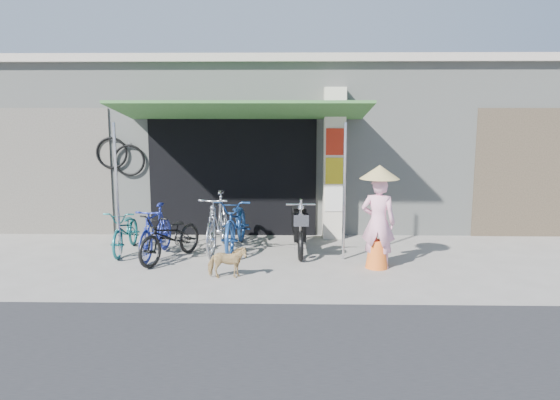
{
  "coord_description": "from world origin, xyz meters",
  "views": [
    {
      "loc": [
        0.0,
        -8.45,
        2.58
      ],
      "look_at": [
        -0.2,
        1.0,
        1.0
      ],
      "focal_mm": 35.0,
      "sensor_mm": 36.0,
      "label": 1
    }
  ],
  "objects_px": {
    "bike_navy": "(236,223)",
    "nun": "(378,217)",
    "bike_teal": "(126,231)",
    "bike_silver": "(218,222)",
    "moped": "(299,227)",
    "street_dog": "(227,262)",
    "bike_blue": "(156,231)",
    "bike_black": "(171,236)"
  },
  "relations": [
    {
      "from": "bike_teal",
      "to": "bike_silver",
      "type": "height_order",
      "value": "bike_silver"
    },
    {
      "from": "moped",
      "to": "bike_blue",
      "type": "bearing_deg",
      "value": -170.62
    },
    {
      "from": "bike_navy",
      "to": "bike_blue",
      "type": "bearing_deg",
      "value": -153.66
    },
    {
      "from": "bike_teal",
      "to": "bike_silver",
      "type": "bearing_deg",
      "value": 1.27
    },
    {
      "from": "bike_black",
      "to": "bike_silver",
      "type": "bearing_deg",
      "value": 65.72
    },
    {
      "from": "bike_silver",
      "to": "bike_navy",
      "type": "xyz_separation_m",
      "value": [
        0.33,
        0.15,
        -0.05
      ]
    },
    {
      "from": "nun",
      "to": "bike_blue",
      "type": "bearing_deg",
      "value": 5.56
    },
    {
      "from": "bike_teal",
      "to": "street_dog",
      "type": "relative_size",
      "value": 2.54
    },
    {
      "from": "bike_blue",
      "to": "moped",
      "type": "distance_m",
      "value": 2.56
    },
    {
      "from": "bike_teal",
      "to": "bike_silver",
      "type": "relative_size",
      "value": 0.84
    },
    {
      "from": "bike_blue",
      "to": "bike_black",
      "type": "height_order",
      "value": "bike_blue"
    },
    {
      "from": "bike_navy",
      "to": "bike_teal",
      "type": "bearing_deg",
      "value": -169.74
    },
    {
      "from": "bike_blue",
      "to": "bike_teal",
      "type": "bearing_deg",
      "value": 158.55
    },
    {
      "from": "bike_teal",
      "to": "moped",
      "type": "xyz_separation_m",
      "value": [
        3.14,
        0.15,
        0.05
      ]
    },
    {
      "from": "street_dog",
      "to": "bike_teal",
      "type": "bearing_deg",
      "value": 45.79
    },
    {
      "from": "bike_black",
      "to": "bike_teal",
      "type": "bearing_deg",
      "value": 175.77
    },
    {
      "from": "bike_teal",
      "to": "nun",
      "type": "distance_m",
      "value": 4.53
    },
    {
      "from": "bike_blue",
      "to": "bike_silver",
      "type": "distance_m",
      "value": 1.12
    },
    {
      "from": "bike_teal",
      "to": "nun",
      "type": "height_order",
      "value": "nun"
    },
    {
      "from": "bike_silver",
      "to": "bike_navy",
      "type": "relative_size",
      "value": 0.95
    },
    {
      "from": "bike_blue",
      "to": "bike_black",
      "type": "xyz_separation_m",
      "value": [
        0.31,
        -0.2,
        -0.04
      ]
    },
    {
      "from": "bike_navy",
      "to": "street_dog",
      "type": "distance_m",
      "value": 1.76
    },
    {
      "from": "street_dog",
      "to": "moped",
      "type": "relative_size",
      "value": 0.34
    },
    {
      "from": "bike_teal",
      "to": "street_dog",
      "type": "distance_m",
      "value": 2.53
    },
    {
      "from": "bike_navy",
      "to": "moped",
      "type": "xyz_separation_m",
      "value": [
        1.15,
        -0.07,
        -0.05
      ]
    },
    {
      "from": "bike_teal",
      "to": "nun",
      "type": "xyz_separation_m",
      "value": [
        4.42,
        -0.91,
        0.44
      ]
    },
    {
      "from": "moped",
      "to": "street_dog",
      "type": "bearing_deg",
      "value": -125.62
    },
    {
      "from": "bike_teal",
      "to": "bike_blue",
      "type": "distance_m",
      "value": 0.72
    },
    {
      "from": "bike_black",
      "to": "bike_silver",
      "type": "xyz_separation_m",
      "value": [
        0.73,
        0.61,
        0.12
      ]
    },
    {
      "from": "bike_navy",
      "to": "nun",
      "type": "distance_m",
      "value": 2.7
    },
    {
      "from": "nun",
      "to": "bike_silver",
      "type": "bearing_deg",
      "value": -5.57
    },
    {
      "from": "bike_blue",
      "to": "bike_silver",
      "type": "relative_size",
      "value": 0.85
    },
    {
      "from": "bike_blue",
      "to": "bike_black",
      "type": "bearing_deg",
      "value": -25.71
    },
    {
      "from": "nun",
      "to": "bike_navy",
      "type": "bearing_deg",
      "value": -10.85
    },
    {
      "from": "street_dog",
      "to": "bike_blue",
      "type": "bearing_deg",
      "value": 42.41
    },
    {
      "from": "bike_teal",
      "to": "street_dog",
      "type": "height_order",
      "value": "bike_teal"
    },
    {
      "from": "moped",
      "to": "bike_navy",
      "type": "bearing_deg",
      "value": 174.76
    },
    {
      "from": "bike_navy",
      "to": "moped",
      "type": "height_order",
      "value": "bike_navy"
    },
    {
      "from": "bike_silver",
      "to": "moped",
      "type": "bearing_deg",
      "value": 7.27
    },
    {
      "from": "bike_black",
      "to": "nun",
      "type": "xyz_separation_m",
      "value": [
        3.48,
        -0.37,
        0.42
      ]
    },
    {
      "from": "bike_blue",
      "to": "moped",
      "type": "bearing_deg",
      "value": 17.89
    },
    {
      "from": "bike_silver",
      "to": "nun",
      "type": "distance_m",
      "value": 2.94
    }
  ]
}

